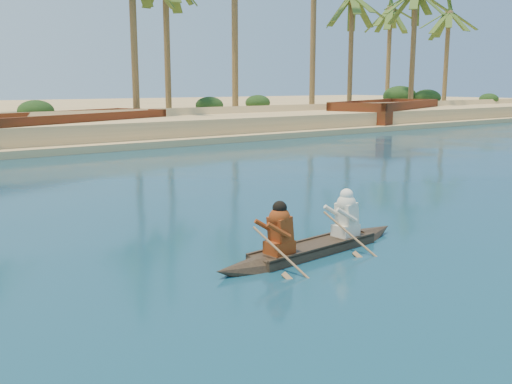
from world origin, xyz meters
TOP-DOWN VIEW (x-y plane):
  - ground at (0.00, 0.00)m, footprint 160.00×160.00m
  - canoe at (0.73, 3.47)m, footprint 4.90×1.00m
  - barge_mid at (3.81, 27.00)m, footprint 12.97×8.30m
  - barge_right at (30.67, 27.00)m, footprint 14.51×9.17m

SIDE VIEW (x-z plane):
  - ground at x=0.00m, z-range 0.00..0.00m
  - canoe at x=0.73m, z-range -0.41..0.93m
  - barge_mid at x=3.81m, z-range -0.31..1.74m
  - barge_right at x=30.67m, z-range -0.34..1.95m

